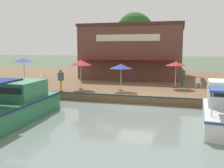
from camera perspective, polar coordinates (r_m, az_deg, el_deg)
The scene contains 16 objects.
ground_plane at distance 17.66m, azimuth 5.38°, elevation -4.87°, with size 220.00×220.00×0.00m, color #4C5B47.
quay_deck at distance 28.34m, azimuth 9.34°, elevation 0.63°, with size 22.00×56.00×0.60m, color brown.
quay_edge_fender at distance 17.62m, azimuth 5.47°, elevation -2.74°, with size 0.20×50.40×0.10m, color #2D2D33.
waterfront_restaurant at distance 30.59m, azimuth 5.03°, elevation 7.51°, with size 9.97×11.58×6.05m.
patio_umbrella_back_row at distance 21.93m, azimuth 14.41°, elevation 4.48°, with size 1.73×1.73×2.27m.
patio_umbrella_mid_patio_left at distance 20.74m, azimuth -7.20°, elevation 4.83°, with size 1.83×1.83×2.45m.
patio_umbrella_far_corner at distance 19.77m, azimuth 2.05°, elevation 4.03°, with size 1.80×1.80×2.18m.
patio_umbrella_near_quay_edge at distance 24.33m, azimuth -19.53°, elevation 5.13°, with size 1.87×1.87×2.50m.
cafe_chair_beside_entrance at distance 20.52m, azimuth 21.52°, elevation -0.52°, with size 0.45×0.45×0.85m.
cafe_chair_far_corner_seat at distance 22.84m, azimuth 19.09°, elevation 0.44°, with size 0.50×0.50×0.85m.
cafe_chair_under_first_umbrella at distance 27.39m, azimuth -15.57°, elevation 1.81°, with size 0.45×0.45×0.85m.
person_at_quay_edge at distance 20.43m, azimuth -11.63°, elevation 1.52°, with size 0.48×0.48×1.70m.
person_mid_patio at distance 23.00m, azimuth 15.85°, elevation 2.00°, with size 0.46×0.46×1.64m.
motorboat_nearest_quay at distance 15.07m, azimuth -20.97°, elevation -4.39°, with size 8.19×2.97×2.39m.
motorboat_fourth_along at distance 14.19m, azimuth 24.12°, elevation -5.35°, with size 6.01×2.30×2.23m.
tree_behind_restaurant at distance 35.28m, azimuth 4.83°, elevation 11.77°, with size 5.34×5.09×8.28m.
Camera 1 is at (16.94, 3.00, 3.99)m, focal length 40.00 mm.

